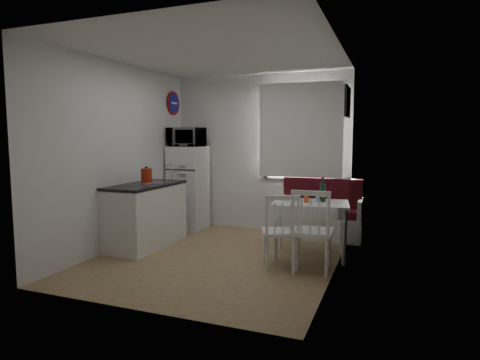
% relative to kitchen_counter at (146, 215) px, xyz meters
% --- Properties ---
extents(floor, '(3.00, 3.50, 0.02)m').
position_rel_kitchen_counter_xyz_m(floor, '(1.20, -0.16, -0.46)').
color(floor, '#90744C').
rests_on(floor, ground).
extents(ceiling, '(3.00, 3.50, 0.02)m').
position_rel_kitchen_counter_xyz_m(ceiling, '(1.20, -0.16, 2.14)').
color(ceiling, white).
rests_on(ceiling, wall_back).
extents(wall_back, '(3.00, 0.02, 2.60)m').
position_rel_kitchen_counter_xyz_m(wall_back, '(1.20, 1.59, 0.84)').
color(wall_back, white).
rests_on(wall_back, floor).
extents(wall_front, '(3.00, 0.02, 2.60)m').
position_rel_kitchen_counter_xyz_m(wall_front, '(1.20, -1.91, 0.84)').
color(wall_front, white).
rests_on(wall_front, floor).
extents(wall_left, '(0.02, 3.50, 2.60)m').
position_rel_kitchen_counter_xyz_m(wall_left, '(-0.30, -0.16, 0.84)').
color(wall_left, white).
rests_on(wall_left, floor).
extents(wall_right, '(0.02, 3.50, 2.60)m').
position_rel_kitchen_counter_xyz_m(wall_right, '(2.70, -0.16, 0.84)').
color(wall_right, white).
rests_on(wall_right, floor).
extents(window, '(1.22, 0.06, 1.47)m').
position_rel_kitchen_counter_xyz_m(window, '(1.90, 1.56, 1.17)').
color(window, white).
rests_on(window, wall_back).
extents(curtain, '(1.35, 0.02, 1.50)m').
position_rel_kitchen_counter_xyz_m(curtain, '(1.90, 1.49, 1.22)').
color(curtain, white).
rests_on(curtain, wall_back).
extents(kitchen_counter, '(0.62, 1.32, 1.16)m').
position_rel_kitchen_counter_xyz_m(kitchen_counter, '(0.00, 0.00, 0.00)').
color(kitchen_counter, white).
rests_on(kitchen_counter, floor).
extents(wall_sign, '(0.03, 0.40, 0.40)m').
position_rel_kitchen_counter_xyz_m(wall_sign, '(-0.27, 1.29, 1.69)').
color(wall_sign, '#191D97').
rests_on(wall_sign, wall_left).
extents(picture_frame, '(0.04, 0.52, 0.42)m').
position_rel_kitchen_counter_xyz_m(picture_frame, '(2.67, 0.94, 1.59)').
color(picture_frame, black).
rests_on(picture_frame, wall_right).
extents(bench, '(1.29, 0.50, 0.92)m').
position_rel_kitchen_counter_xyz_m(bench, '(2.26, 1.35, -0.15)').
color(bench, white).
rests_on(bench, floor).
extents(dining_table, '(1.05, 0.81, 0.72)m').
position_rel_kitchen_counter_xyz_m(dining_table, '(2.31, 0.31, 0.19)').
color(dining_table, white).
rests_on(dining_table, floor).
extents(chair_left, '(0.54, 0.54, 0.48)m').
position_rel_kitchen_counter_xyz_m(chair_left, '(2.06, -0.35, 0.10)').
color(chair_left, white).
rests_on(chair_left, floor).
extents(chair_right, '(0.48, 0.46, 0.52)m').
position_rel_kitchen_counter_xyz_m(chair_right, '(2.45, -0.36, 0.15)').
color(chair_right, white).
rests_on(chair_right, floor).
extents(fridge, '(0.56, 0.56, 1.41)m').
position_rel_kitchen_counter_xyz_m(fridge, '(0.02, 1.24, 0.25)').
color(fridge, white).
rests_on(fridge, floor).
extents(microwave, '(0.57, 0.39, 0.32)m').
position_rel_kitchen_counter_xyz_m(microwave, '(0.02, 1.19, 1.11)').
color(microwave, white).
rests_on(microwave, fridge).
extents(kettle, '(0.18, 0.18, 0.25)m').
position_rel_kitchen_counter_xyz_m(kettle, '(0.05, -0.04, 0.57)').
color(kettle, '#AB230D').
rests_on(kettle, kitchen_counter).
extents(wine_bottle, '(0.08, 0.08, 0.33)m').
position_rel_kitchen_counter_xyz_m(wine_bottle, '(2.45, 0.41, 0.43)').
color(wine_bottle, '#133C20').
rests_on(wine_bottle, dining_table).
extents(drinking_glass_orange, '(0.06, 0.06, 0.10)m').
position_rel_kitchen_counter_xyz_m(drinking_glass_orange, '(2.26, 0.26, 0.32)').
color(drinking_glass_orange, '#F15728').
rests_on(drinking_glass_orange, dining_table).
extents(drinking_glass_blue, '(0.06, 0.06, 0.09)m').
position_rel_kitchen_counter_xyz_m(drinking_glass_blue, '(2.39, 0.36, 0.31)').
color(drinking_glass_blue, '#90BCF5').
rests_on(drinking_glass_blue, dining_table).
extents(plate, '(0.22, 0.22, 0.02)m').
position_rel_kitchen_counter_xyz_m(plate, '(2.01, 0.33, 0.27)').
color(plate, white).
rests_on(plate, dining_table).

